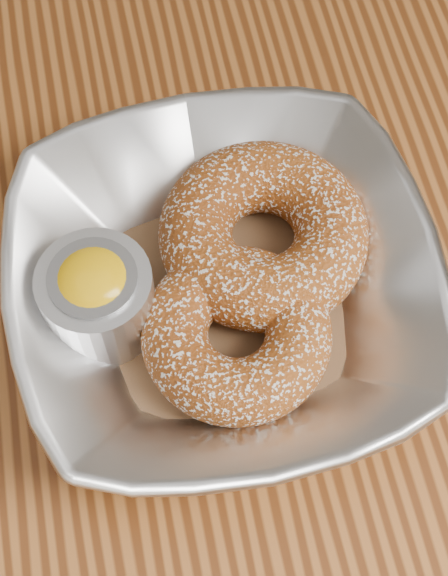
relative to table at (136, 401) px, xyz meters
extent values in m
plane|color=#565659|center=(0.00, 0.00, -0.65)|extent=(4.00, 4.00, 0.00)
cube|color=brown|center=(0.00, 0.00, 0.08)|extent=(1.20, 0.80, 0.04)
imported|color=silver|center=(0.06, 0.01, 0.13)|extent=(0.23, 0.23, 0.06)
cube|color=brown|center=(0.06, 0.01, 0.11)|extent=(0.20, 0.20, 0.00)
torus|color=brown|center=(0.09, 0.03, 0.13)|extent=(0.15, 0.15, 0.04)
torus|color=brown|center=(0.06, -0.02, 0.13)|extent=(0.12, 0.12, 0.04)
cylinder|color=silver|center=(-0.01, 0.01, 0.13)|extent=(0.06, 0.06, 0.05)
cylinder|color=gray|center=(-0.01, 0.01, 0.14)|extent=(0.05, 0.05, 0.05)
ellipsoid|color=#FFB907|center=(-0.01, 0.01, 0.15)|extent=(0.04, 0.04, 0.03)
camera|label=1|loc=(0.02, -0.20, 0.55)|focal=55.00mm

